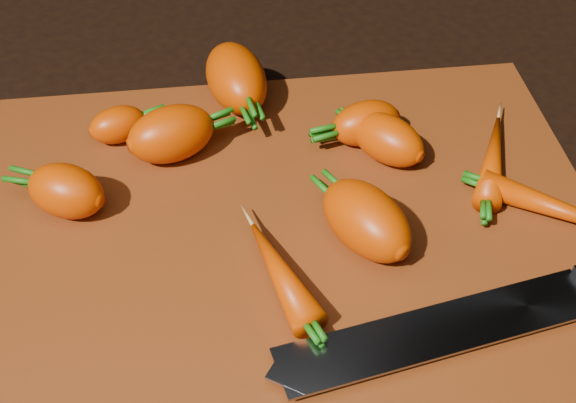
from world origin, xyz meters
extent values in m
cube|color=black|center=(0.00, 0.00, -0.01)|extent=(2.00, 2.00, 0.01)
cube|color=#85350F|center=(0.00, 0.00, 0.01)|extent=(0.50, 0.40, 0.01)
ellipsoid|color=#CB3A00|center=(-0.09, 0.10, 0.04)|extent=(0.09, 0.07, 0.05)
ellipsoid|color=#CB3A00|center=(-0.17, 0.04, 0.03)|extent=(0.08, 0.07, 0.04)
ellipsoid|color=#CB3A00|center=(-0.03, 0.17, 0.04)|extent=(0.07, 0.10, 0.05)
ellipsoid|color=#CB3A00|center=(0.06, -0.02, 0.04)|extent=(0.08, 0.10, 0.05)
ellipsoid|color=#CB3A00|center=(0.08, 0.10, 0.03)|extent=(0.07, 0.05, 0.04)
ellipsoid|color=#CB3A00|center=(-0.14, 0.13, 0.03)|extent=(0.06, 0.05, 0.03)
ellipsoid|color=#CB3A00|center=(0.09, 0.07, 0.03)|extent=(0.08, 0.08, 0.04)
ellipsoid|color=#CB3A00|center=(0.18, 0.05, 0.02)|extent=(0.07, 0.11, 0.02)
ellipsoid|color=#CB3A00|center=(0.21, -0.02, 0.02)|extent=(0.12, 0.10, 0.02)
ellipsoid|color=#CB3A00|center=(-0.01, -0.06, 0.03)|extent=(0.06, 0.11, 0.03)
cube|color=gray|center=(-0.03, -0.14, 0.02)|extent=(0.23, 0.08, 0.00)
cube|color=gray|center=(0.09, -0.12, 0.02)|extent=(0.02, 0.04, 0.02)
cube|color=black|center=(0.17, -0.11, 0.02)|extent=(0.13, 0.05, 0.02)
cylinder|color=#B2B2B7|center=(0.15, -0.11, 0.03)|extent=(0.01, 0.01, 0.00)
camera|label=1|loc=(-0.06, -0.44, 0.46)|focal=50.00mm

